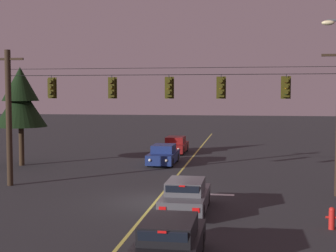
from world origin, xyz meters
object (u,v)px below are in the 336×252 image
at_px(traffic_light_left_inner, 112,88).
at_px(fire_hydrant, 332,218).
at_px(car_oncoming_lead, 163,155).
at_px(tree_verge_near, 21,100).
at_px(traffic_light_leftmost, 51,88).
at_px(car_waiting_near_lane, 186,197).
at_px(traffic_light_rightmost, 286,87).
at_px(car_oncoming_trailing, 175,145).
at_px(traffic_light_right_inner, 221,87).
at_px(traffic_light_centre, 169,88).
at_px(car_waiting_second_near, 169,243).

bearing_deg(traffic_light_left_inner, fire_hydrant, -30.99).
distance_m(car_oncoming_lead, tree_verge_near, 10.74).
bearing_deg(traffic_light_leftmost, car_waiting_near_lane, -28.89).
relative_size(traffic_light_left_inner, car_oncoming_lead, 0.28).
distance_m(traffic_light_rightmost, car_oncoming_trailing, 18.25).
bearing_deg(traffic_light_right_inner, car_oncoming_lead, 116.04).
bearing_deg(traffic_light_centre, car_waiting_second_near, -80.92).
bearing_deg(traffic_light_leftmost, car_oncoming_lead, 64.11).
xyz_separation_m(traffic_light_centre, fire_hydrant, (7.09, -6.08, -4.91)).
relative_size(traffic_light_rightmost, tree_verge_near, 0.18).
xyz_separation_m(car_oncoming_trailing, fire_hydrant, (9.04, -21.89, -0.21)).
distance_m(traffic_light_centre, car_waiting_near_lane, 6.52).
relative_size(car_oncoming_trailing, car_waiting_second_near, 1.02).
height_order(traffic_light_leftmost, traffic_light_rightmost, same).
distance_m(traffic_light_rightmost, car_oncoming_lead, 12.96).
distance_m(traffic_light_left_inner, car_waiting_second_near, 12.60).
xyz_separation_m(car_oncoming_lead, tree_verge_near, (-9.74, -2.22, 3.95)).
distance_m(traffic_light_leftmost, car_oncoming_trailing, 17.08).
relative_size(traffic_light_leftmost, car_oncoming_lead, 0.28).
bearing_deg(car_oncoming_lead, traffic_light_centre, -78.61).
relative_size(traffic_light_rightmost, car_waiting_second_near, 0.28).
height_order(traffic_light_rightmost, car_waiting_near_lane, traffic_light_rightmost).
xyz_separation_m(traffic_light_centre, tree_verge_near, (-11.61, 7.06, -0.76)).
bearing_deg(car_oncoming_trailing, traffic_light_rightmost, -63.71).
bearing_deg(traffic_light_leftmost, tree_verge_near, 126.57).
distance_m(car_waiting_near_lane, car_oncoming_lead, 13.96).
bearing_deg(traffic_light_left_inner, car_waiting_second_near, -66.08).
xyz_separation_m(traffic_light_left_inner, car_oncoming_lead, (1.16, 9.28, -4.70)).
xyz_separation_m(traffic_light_left_inner, car_oncoming_trailing, (1.09, 15.81, -4.70)).
bearing_deg(car_waiting_second_near, traffic_light_rightmost, 68.76).
relative_size(car_oncoming_lead, fire_hydrant, 5.26).
bearing_deg(tree_verge_near, traffic_light_right_inner, -26.31).
distance_m(traffic_light_leftmost, car_waiting_second_near, 14.20).
bearing_deg(traffic_light_centre, car_oncoming_lead, 101.39).
relative_size(car_oncoming_lead, tree_verge_near, 0.64).
height_order(traffic_light_leftmost, car_waiting_second_near, traffic_light_leftmost).
bearing_deg(traffic_light_left_inner, car_waiting_near_lane, -44.02).
xyz_separation_m(traffic_light_rightmost, car_waiting_second_near, (-4.16, -10.69, -4.70)).
bearing_deg(car_waiting_near_lane, car_waiting_second_near, -87.34).
bearing_deg(car_waiting_second_near, car_waiting_near_lane, 92.66).
bearing_deg(car_waiting_near_lane, fire_hydrant, -17.46).
relative_size(traffic_light_leftmost, traffic_light_rightmost, 1.00).
bearing_deg(car_oncoming_trailing, traffic_light_left_inner, -93.94).
height_order(car_waiting_near_lane, car_waiting_second_near, same).
bearing_deg(traffic_light_left_inner, tree_verge_near, 140.55).
xyz_separation_m(traffic_light_centre, car_oncoming_lead, (-1.87, 9.28, -4.70)).
distance_m(car_oncoming_lead, car_oncoming_trailing, 6.53).
relative_size(tree_verge_near, fire_hydrant, 8.21).
relative_size(traffic_light_leftmost, traffic_light_centre, 1.00).
height_order(traffic_light_centre, tree_verge_near, tree_verge_near).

